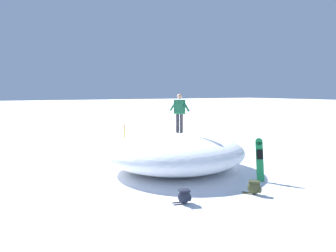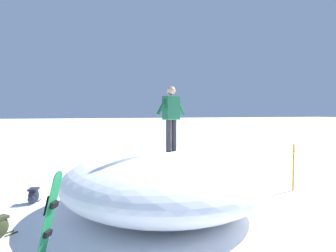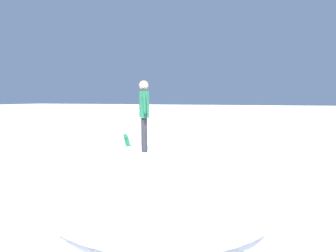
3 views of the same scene
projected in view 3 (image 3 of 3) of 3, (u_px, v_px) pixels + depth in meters
The scene contains 6 objects.
ground at pixel (151, 213), 6.88m from camera, with size 240.00×240.00×0.00m, color white.
snow_mound at pixel (156, 183), 6.72m from camera, with size 5.53×6.07×1.63m, color white.
snowboarder_standing at pixel (144, 111), 6.55m from camera, with size 0.53×0.97×1.72m.
snowboard_primary_upright at pixel (130, 154), 10.10m from camera, with size 0.45×0.51×1.64m.
backpack_near at pixel (173, 166), 10.77m from camera, with size 0.58×0.59×0.47m.
backpack_far at pixel (237, 175), 9.56m from camera, with size 0.62×0.38×0.45m.
Camera 3 is at (2.53, -6.14, 2.92)m, focal length 28.85 mm.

